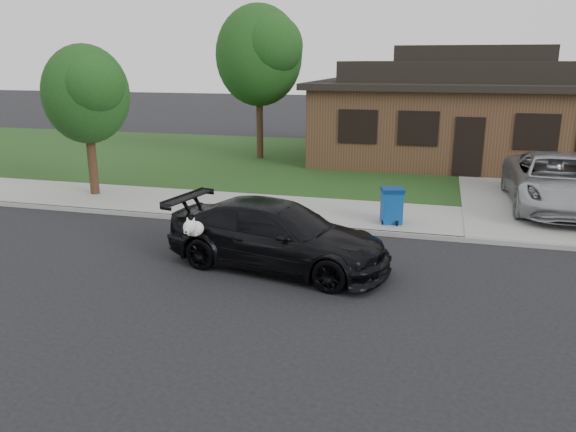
# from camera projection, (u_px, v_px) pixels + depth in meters

# --- Properties ---
(ground) EXTENTS (120.00, 120.00, 0.00)m
(ground) POSITION_uv_depth(u_px,v_px,m) (274.00, 280.00, 11.18)
(ground) COLOR black
(ground) RESTS_ON ground
(sidewalk) EXTENTS (60.00, 3.00, 0.12)m
(sidewalk) POSITION_uv_depth(u_px,v_px,m) (325.00, 213.00, 15.82)
(sidewalk) COLOR gray
(sidewalk) RESTS_ON ground
(curb) EXTENTS (60.00, 0.12, 0.12)m
(curb) POSITION_uv_depth(u_px,v_px,m) (313.00, 228.00, 14.42)
(curb) COLOR gray
(curb) RESTS_ON ground
(lawn) EXTENTS (60.00, 13.00, 0.13)m
(lawn) POSITION_uv_depth(u_px,v_px,m) (363.00, 164.00, 23.25)
(lawn) COLOR #193814
(lawn) RESTS_ON ground
(driveway) EXTENTS (4.50, 13.00, 0.14)m
(driveway) POSITION_uv_depth(u_px,v_px,m) (528.00, 187.00, 18.95)
(driveway) COLOR gray
(driveway) RESTS_ON ground
(sedan) EXTENTS (5.05, 2.77, 1.39)m
(sedan) POSITION_uv_depth(u_px,v_px,m) (277.00, 235.00, 11.70)
(sedan) COLOR black
(sedan) RESTS_ON ground
(minivan) EXTENTS (2.51, 5.44, 1.51)m
(minivan) POSITION_uv_depth(u_px,v_px,m) (557.00, 182.00, 15.91)
(minivan) COLOR #A2A5A9
(minivan) RESTS_ON driveway
(recycling_bin) EXTENTS (0.69, 0.69, 0.93)m
(recycling_bin) POSITION_uv_depth(u_px,v_px,m) (392.00, 205.00, 14.55)
(recycling_bin) COLOR navy
(recycling_bin) RESTS_ON sidewalk
(house) EXTENTS (12.60, 8.60, 4.65)m
(house) POSITION_uv_depth(u_px,v_px,m) (467.00, 112.00, 23.54)
(house) COLOR #422B1C
(house) RESTS_ON ground
(tree_0) EXTENTS (3.78, 3.60, 6.34)m
(tree_0) POSITION_uv_depth(u_px,v_px,m) (262.00, 54.00, 23.05)
(tree_0) COLOR #332114
(tree_0) RESTS_ON ground
(tree_2) EXTENTS (2.73, 2.60, 4.59)m
(tree_2) POSITION_uv_depth(u_px,v_px,m) (88.00, 93.00, 16.92)
(tree_2) COLOR #332114
(tree_2) RESTS_ON ground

